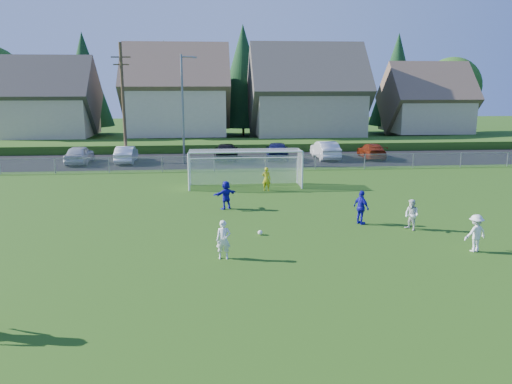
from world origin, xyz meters
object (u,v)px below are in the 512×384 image
Objects in this scene: player_white_c at (476,233)px; player_blue_a at (361,208)px; car_g at (372,151)px; player_white_b at (412,215)px; car_e at (277,150)px; soccer_goal at (245,162)px; goalkeeper at (266,179)px; player_blue_b at (226,195)px; car_a at (79,154)px; car_d at (226,152)px; car_b at (126,154)px; soccer_ball at (260,233)px; car_f at (325,150)px; player_white_a at (224,240)px.

player_white_c is 0.93× the size of player_blue_a.
player_white_b is at bearing 81.31° from car_g.
car_e is 12.01m from soccer_goal.
goalkeeper is 0.32× the size of car_e.
player_blue_a is 0.36× the size of car_g.
player_blue_b is at bearing -146.33° from player_white_b.
player_white_b is 0.31× the size of car_g.
player_white_c reaches higher than player_white_b.
car_a is at bearing -62.84° from player_white_c.
player_white_c is at bearing 113.81° from car_d.
soccer_goal is at bearing 129.78° from car_b.
soccer_ball is 0.14× the size of goalkeeper.
player_blue_b is 0.33× the size of car_e.
car_f is at bearing 150.37° from player_white_b.
car_g is 16.72m from soccer_goal.
car_b is (-8.04, 16.78, -0.07)m from player_blue_b.
player_white_c is 0.34× the size of car_a.
player_white_c reaches higher than car_a.
player_blue_a is 1.09× the size of goalkeeper.
goalkeeper is 0.34× the size of car_a.
goalkeeper is 19.05m from car_a.
car_e is at bearing -23.38° from player_blue_a.
soccer_goal reaches higher than player_blue_a.
player_blue_b is 21.99m from car_g.
player_white_b is 0.87× the size of player_blue_a.
car_d is 0.68× the size of soccer_goal.
car_a is at bearing 117.83° from player_white_a.
player_white_a is (-1.74, -2.96, 0.67)m from soccer_ball.
player_white_a is 1.00× the size of player_white_c.
car_b is 13.17m from car_e.
car_d is at bearing 172.50° from player_white_b.
car_d is at bearing 90.39° from player_white_a.
player_white_b reaches higher than car_b.
soccer_ball is at bearing 120.67° from car_a.
soccer_goal reaches higher than player_white_c.
player_white_b is 0.34× the size of car_b.
car_b is at bearing -169.59° from player_white_b.
soccer_ball is at bearing 95.64° from car_d.
soccer_goal is at bearing 97.83° from car_d.
player_blue_a is 7.41m from player_blue_b.
player_white_a is 12.65m from goalkeeper.
car_b is at bearing 109.82° from player_white_a.
player_white_b is at bearing -80.48° from player_white_c.
player_blue_b reaches higher than player_white_b.
player_white_b is 0.32× the size of car_a.
car_e reaches higher than soccer_ball.
car_f is (6.78, 12.95, 0.03)m from goalkeeper.
car_b is 0.58× the size of soccer_goal.
player_white_a is at bearing 98.77° from goalkeeper.
goalkeeper reaches higher than car_b.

